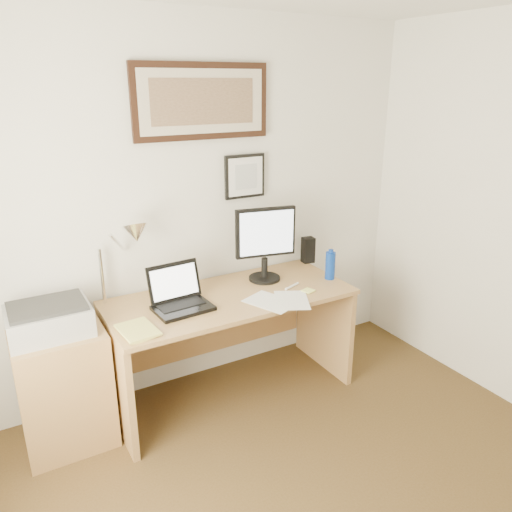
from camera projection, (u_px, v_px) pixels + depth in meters
wall_back at (184, 212)px, 3.32m from camera, size 3.50×0.02×2.50m
side_cabinet at (65, 389)px, 2.92m from camera, size 0.50×0.40×0.73m
water_bottle at (330, 266)px, 3.50m from camera, size 0.07×0.07×0.20m
bottle_cap at (331, 251)px, 3.46m from camera, size 0.04×0.04×0.02m
speaker at (308, 250)px, 3.82m from camera, size 0.10×0.09×0.20m
paper_sheet_a at (271, 302)px, 3.16m from camera, size 0.32×0.37×0.00m
paper_sheet_b at (292, 300)px, 3.18m from camera, size 0.32×0.36×0.00m
sticky_pad at (308, 291)px, 3.31m from camera, size 0.09×0.09×0.01m
marker_pen at (292, 286)px, 3.38m from camera, size 0.14×0.06×0.02m
book at (122, 335)px, 2.73m from camera, size 0.21×0.27×0.02m
desk at (225, 323)px, 3.40m from camera, size 1.60×0.70×0.75m
laptop at (180, 298)px, 3.07m from camera, size 0.36×0.31×0.26m
lcd_monitor at (265, 241)px, 3.41m from camera, size 0.42×0.22×0.52m
printer at (49, 319)px, 2.78m from camera, size 0.44×0.34×0.18m
desk_lamp at (133, 237)px, 2.99m from camera, size 0.29×0.27×0.53m
picture_large at (202, 101)px, 3.13m from camera, size 0.92×0.04×0.47m
picture_small at (245, 176)px, 3.44m from camera, size 0.30×0.03×0.30m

